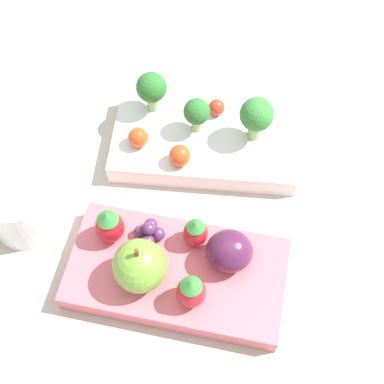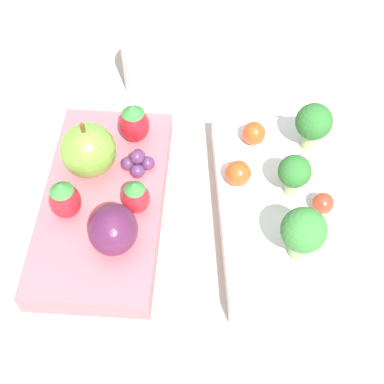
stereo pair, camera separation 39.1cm
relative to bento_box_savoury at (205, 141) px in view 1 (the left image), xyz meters
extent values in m
plane|color=#BCB29E|center=(-0.01, -0.09, -0.01)|extent=(4.00, 4.00, 0.00)
cube|color=white|center=(0.00, 0.00, 0.00)|extent=(0.22, 0.12, 0.03)
cube|color=#DB6670|center=(-0.01, -0.17, 0.00)|extent=(0.23, 0.13, 0.03)
cylinder|color=#93B770|center=(-0.01, 0.01, 0.02)|extent=(0.01, 0.01, 0.02)
sphere|color=#2D702D|center=(-0.01, 0.01, 0.04)|extent=(0.03, 0.03, 0.03)
cylinder|color=#93B770|center=(0.06, 0.01, 0.02)|extent=(0.01, 0.01, 0.02)
sphere|color=#388438|center=(0.06, 0.01, 0.05)|extent=(0.04, 0.04, 0.04)
cylinder|color=#93B770|center=(-0.07, 0.03, 0.02)|extent=(0.01, 0.01, 0.02)
sphere|color=#2D702D|center=(-0.07, 0.03, 0.05)|extent=(0.04, 0.04, 0.04)
sphere|color=#DB4C1E|center=(-0.07, -0.02, 0.03)|extent=(0.02, 0.02, 0.02)
sphere|color=#DB4C1E|center=(-0.02, -0.04, 0.03)|extent=(0.02, 0.02, 0.02)
sphere|color=red|center=(0.01, 0.03, 0.02)|extent=(0.02, 0.02, 0.02)
sphere|color=#70A838|center=(-0.04, -0.18, 0.04)|extent=(0.05, 0.05, 0.05)
cylinder|color=brown|center=(-0.04, -0.18, 0.07)|extent=(0.00, 0.00, 0.01)
ellipsoid|color=red|center=(0.01, -0.20, 0.03)|extent=(0.03, 0.03, 0.04)
cone|color=#388438|center=(0.01, -0.20, 0.05)|extent=(0.02, 0.02, 0.01)
ellipsoid|color=red|center=(-0.08, -0.14, 0.03)|extent=(0.03, 0.03, 0.04)
cone|color=#388438|center=(-0.08, -0.14, 0.05)|extent=(0.02, 0.02, 0.01)
ellipsoid|color=red|center=(0.00, -0.14, 0.03)|extent=(0.03, 0.03, 0.03)
cone|color=#388438|center=(0.00, -0.14, 0.05)|extent=(0.02, 0.02, 0.01)
ellipsoid|color=#511E42|center=(0.04, -0.15, 0.03)|extent=(0.05, 0.04, 0.04)
sphere|color=#562D5B|center=(-0.03, -0.14, 0.02)|extent=(0.01, 0.01, 0.01)
sphere|color=#562D5B|center=(-0.04, -0.13, 0.02)|extent=(0.01, 0.01, 0.01)
sphere|color=#562D5B|center=(-0.05, -0.14, 0.02)|extent=(0.01, 0.01, 0.01)
sphere|color=#562D5B|center=(-0.04, -0.15, 0.02)|extent=(0.01, 0.01, 0.01)
sphere|color=#562D5B|center=(-0.04, -0.14, 0.03)|extent=(0.01, 0.01, 0.01)
cylinder|color=white|center=(-0.19, -0.12, 0.02)|extent=(0.07, 0.07, 0.07)
camera|label=1|loc=(0.03, -0.38, 0.52)|focal=50.00mm
camera|label=2|loc=(0.28, -0.09, 0.43)|focal=50.00mm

